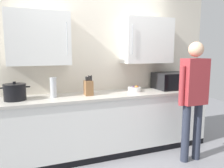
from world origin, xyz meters
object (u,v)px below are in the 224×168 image
(stock_pot, at_px, (15,92))
(person_figure, at_px, (193,92))
(fruit_bowl, at_px, (134,89))
(thermos_flask, at_px, (53,87))
(microwave_oven, at_px, (171,81))
(knife_block, at_px, (88,88))

(stock_pot, height_order, person_figure, person_figure)
(fruit_bowl, distance_m, person_figure, 0.88)
(thermos_flask, height_order, person_figure, person_figure)
(fruit_bowl, xyz_separation_m, person_figure, (0.55, -0.68, 0.04))
(microwave_oven, height_order, fruit_bowl, microwave_oven)
(microwave_oven, bearing_deg, knife_block, -178.30)
(microwave_oven, relative_size, thermos_flask, 2.08)
(stock_pot, relative_size, fruit_bowl, 1.86)
(thermos_flask, height_order, knife_block, knife_block)
(microwave_oven, xyz_separation_m, fruit_bowl, (-0.68, -0.01, -0.09))
(thermos_flask, xyz_separation_m, person_figure, (1.78, -0.67, -0.06))
(thermos_flask, bearing_deg, knife_block, -2.11)
(stock_pot, height_order, fruit_bowl, stock_pot)
(microwave_oven, distance_m, knife_block, 1.43)
(thermos_flask, xyz_separation_m, knife_block, (0.49, -0.02, -0.03))
(fruit_bowl, relative_size, person_figure, 0.12)
(stock_pot, xyz_separation_m, knife_block, (0.97, -0.02, 0.00))
(microwave_oven, xyz_separation_m, knife_block, (-1.43, -0.04, -0.03))
(stock_pot, distance_m, person_figure, 2.36)
(thermos_flask, distance_m, fruit_bowl, 1.24)
(knife_block, bearing_deg, stock_pot, 179.08)
(thermos_flask, bearing_deg, person_figure, -20.61)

